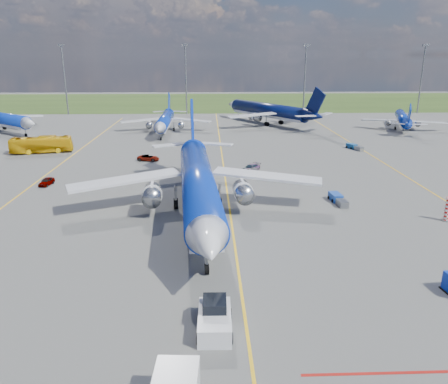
{
  "coord_description": "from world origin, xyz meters",
  "views": [
    {
      "loc": [
        -2.65,
        -40.51,
        19.27
      ],
      "look_at": [
        -0.92,
        7.9,
        4.0
      ],
      "focal_mm": 35.0,
      "sensor_mm": 36.0,
      "label": 1
    }
  ],
  "objects_px": {
    "pushback_tug": "(215,319)",
    "apron_bus": "(41,145)",
    "bg_jet_nnw": "(165,132)",
    "bg_jet_ne": "(402,129)",
    "baggage_tug_e": "(354,147)",
    "warning_post": "(447,209)",
    "service_car_c": "(251,168)",
    "baggage_tug_c": "(193,165)",
    "main_airliner": "(199,215)",
    "service_car_b": "(148,158)",
    "bg_jet_nw": "(1,132)",
    "bg_jet_n": "(267,124)",
    "service_car_a": "(46,182)",
    "baggage_tug_w": "(338,199)"
  },
  "relations": [
    {
      "from": "pushback_tug",
      "to": "apron_bus",
      "type": "relative_size",
      "value": 0.53
    },
    {
      "from": "bg_jet_nnw",
      "to": "bg_jet_ne",
      "type": "height_order",
      "value": "bg_jet_nnw"
    },
    {
      "from": "bg_jet_nnw",
      "to": "baggage_tug_e",
      "type": "distance_m",
      "value": 48.02
    },
    {
      "from": "warning_post",
      "to": "service_car_c",
      "type": "height_order",
      "value": "warning_post"
    },
    {
      "from": "baggage_tug_c",
      "to": "main_airliner",
      "type": "bearing_deg",
      "value": -74.65
    },
    {
      "from": "service_car_b",
      "to": "service_car_c",
      "type": "distance_m",
      "value": 20.52
    },
    {
      "from": "bg_jet_nw",
      "to": "bg_jet_ne",
      "type": "bearing_deg",
      "value": -50.64
    },
    {
      "from": "bg_jet_n",
      "to": "baggage_tug_c",
      "type": "relative_size",
      "value": 8.44
    },
    {
      "from": "bg_jet_n",
      "to": "main_airliner",
      "type": "bearing_deg",
      "value": 43.56
    },
    {
      "from": "baggage_tug_e",
      "to": "apron_bus",
      "type": "bearing_deg",
      "value": 158.85
    },
    {
      "from": "service_car_a",
      "to": "bg_jet_nnw",
      "type": "bearing_deg",
      "value": 81.14
    },
    {
      "from": "main_airliner",
      "to": "pushback_tug",
      "type": "height_order",
      "value": "main_airliner"
    },
    {
      "from": "bg_jet_ne",
      "to": "baggage_tug_e",
      "type": "relative_size",
      "value": 6.5
    },
    {
      "from": "bg_jet_nw",
      "to": "main_airliner",
      "type": "xyz_separation_m",
      "value": [
        53.21,
        -64.58,
        0.0
      ]
    },
    {
      "from": "apron_bus",
      "to": "service_car_c",
      "type": "distance_m",
      "value": 44.64
    },
    {
      "from": "bg_jet_ne",
      "to": "main_airliner",
      "type": "relative_size",
      "value": 0.65
    },
    {
      "from": "service_car_b",
      "to": "pushback_tug",
      "type": "bearing_deg",
      "value": -156.47
    },
    {
      "from": "warning_post",
      "to": "bg_jet_nnw",
      "type": "height_order",
      "value": "bg_jet_nnw"
    },
    {
      "from": "warning_post",
      "to": "pushback_tug",
      "type": "xyz_separation_m",
      "value": [
        -28.34,
        -20.93,
        -0.62
      ]
    },
    {
      "from": "main_airliner",
      "to": "service_car_c",
      "type": "bearing_deg",
      "value": 64.35
    },
    {
      "from": "main_airliner",
      "to": "baggage_tug_e",
      "type": "distance_m",
      "value": 50.78
    },
    {
      "from": "bg_jet_nw",
      "to": "baggage_tug_w",
      "type": "bearing_deg",
      "value": -91.01
    },
    {
      "from": "pushback_tug",
      "to": "service_car_c",
      "type": "bearing_deg",
      "value": 82.34
    },
    {
      "from": "baggage_tug_e",
      "to": "pushback_tug",
      "type": "bearing_deg",
      "value": -138.28
    },
    {
      "from": "bg_jet_ne",
      "to": "baggage_tug_w",
      "type": "distance_m",
      "value": 70.56
    },
    {
      "from": "bg_jet_n",
      "to": "pushback_tug",
      "type": "height_order",
      "value": "bg_jet_n"
    },
    {
      "from": "main_airliner",
      "to": "baggage_tug_c",
      "type": "xyz_separation_m",
      "value": [
        -1.49,
        24.08,
        0.52
      ]
    },
    {
      "from": "apron_bus",
      "to": "baggage_tug_e",
      "type": "height_order",
      "value": "apron_bus"
    },
    {
      "from": "main_airliner",
      "to": "apron_bus",
      "type": "xyz_separation_m",
      "value": [
        -32.94,
        37.84,
        1.7
      ]
    },
    {
      "from": "bg_jet_nw",
      "to": "apron_bus",
      "type": "relative_size",
      "value": 3.02
    },
    {
      "from": "bg_jet_nw",
      "to": "bg_jet_nnw",
      "type": "xyz_separation_m",
      "value": [
        43.32,
        -2.71,
        0.0
      ]
    },
    {
      "from": "pushback_tug",
      "to": "baggage_tug_c",
      "type": "relative_size",
      "value": 1.27
    },
    {
      "from": "service_car_a",
      "to": "service_car_b",
      "type": "bearing_deg",
      "value": 56.42
    },
    {
      "from": "pushback_tug",
      "to": "baggage_tug_c",
      "type": "height_order",
      "value": "pushback_tug"
    },
    {
      "from": "bg_jet_nnw",
      "to": "main_airliner",
      "type": "relative_size",
      "value": 0.72
    },
    {
      "from": "bg_jet_nnw",
      "to": "bg_jet_n",
      "type": "height_order",
      "value": "bg_jet_n"
    },
    {
      "from": "bg_jet_ne",
      "to": "baggage_tug_c",
      "type": "xyz_separation_m",
      "value": [
        -55.56,
        -41.28,
        0.52
      ]
    },
    {
      "from": "service_car_b",
      "to": "baggage_tug_c",
      "type": "bearing_deg",
      "value": -112.54
    },
    {
      "from": "service_car_a",
      "to": "service_car_b",
      "type": "distance_m",
      "value": 20.82
    },
    {
      "from": "bg_jet_nw",
      "to": "apron_bus",
      "type": "bearing_deg",
      "value": -103.89
    },
    {
      "from": "bg_jet_nnw",
      "to": "bg_jet_nw",
      "type": "bearing_deg",
      "value": 176.45
    },
    {
      "from": "bg_jet_nnw",
      "to": "service_car_b",
      "type": "distance_m",
      "value": 32.02
    },
    {
      "from": "warning_post",
      "to": "service_car_b",
      "type": "height_order",
      "value": "warning_post"
    },
    {
      "from": "baggage_tug_w",
      "to": "baggage_tug_c",
      "type": "height_order",
      "value": "baggage_tug_c"
    },
    {
      "from": "bg_jet_nnw",
      "to": "apron_bus",
      "type": "height_order",
      "value": "bg_jet_nnw"
    },
    {
      "from": "bg_jet_nw",
      "to": "bg_jet_n",
      "type": "xyz_separation_m",
      "value": [
        71.8,
        10.96,
        0.0
      ]
    },
    {
      "from": "service_car_b",
      "to": "service_car_c",
      "type": "xyz_separation_m",
      "value": [
        18.72,
        -8.42,
        0.02
      ]
    },
    {
      "from": "service_car_b",
      "to": "service_car_c",
      "type": "height_order",
      "value": "service_car_c"
    },
    {
      "from": "bg_jet_n",
      "to": "baggage_tug_e",
      "type": "height_order",
      "value": "bg_jet_n"
    },
    {
      "from": "bg_jet_n",
      "to": "main_airliner",
      "type": "distance_m",
      "value": 77.79
    }
  ]
}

